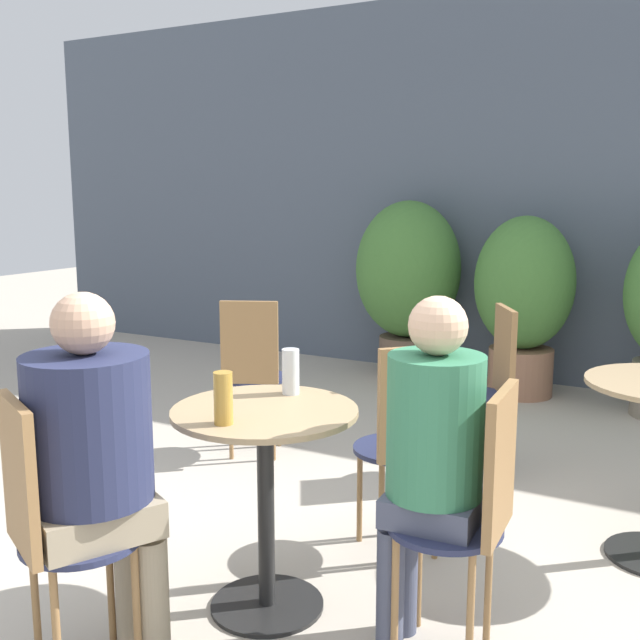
% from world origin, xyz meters
% --- Properties ---
extents(storefront_wall, '(10.00, 0.06, 3.00)m').
position_xyz_m(storefront_wall, '(0.00, 3.94, 1.50)').
color(storefront_wall, '#4C5666').
rests_on(storefront_wall, ground_plane).
extents(cafe_table_near, '(0.65, 0.65, 0.74)m').
position_xyz_m(cafe_table_near, '(-0.17, 0.18, 0.53)').
color(cafe_table_near, black).
rests_on(cafe_table_near, ground_plane).
extents(bistro_chair_0, '(0.40, 0.42, 0.90)m').
position_xyz_m(bistro_chair_0, '(-0.51, -0.48, 0.54)').
color(bistro_chair_0, '#232847').
rests_on(bistro_chair_0, ground_plane).
extents(bistro_chair_1, '(0.37, 0.37, 0.90)m').
position_xyz_m(bistro_chair_1, '(0.56, 0.22, 0.54)').
color(bistro_chair_1, '#232847').
rests_on(bistro_chair_1, ground_plane).
extents(bistro_chair_2, '(0.40, 0.41, 0.90)m').
position_xyz_m(bistro_chair_2, '(-1.07, 1.43, 0.54)').
color(bistro_chair_2, '#232847').
rests_on(bistro_chair_2, ground_plane).
extents(bistro_chair_3, '(0.42, 0.42, 0.90)m').
position_xyz_m(bistro_chair_3, '(0.13, 0.75, 0.54)').
color(bistro_chair_3, '#232847').
rests_on(bistro_chair_3, ground_plane).
extents(bistro_chair_4, '(0.42, 0.41, 0.90)m').
position_xyz_m(bistro_chair_4, '(0.16, 1.77, 0.54)').
color(bistro_chair_4, '#232847').
rests_on(bistro_chair_4, ground_plane).
extents(seated_person_0, '(0.45, 0.46, 1.20)m').
position_xyz_m(seated_person_0, '(-0.44, -0.35, 0.70)').
color(seated_person_0, gray).
rests_on(seated_person_0, ground_plane).
extents(seated_person_1, '(0.31, 0.30, 1.17)m').
position_xyz_m(seated_person_1, '(0.42, 0.21, 0.71)').
color(seated_person_1, '#42475B').
rests_on(seated_person_1, ground_plane).
extents(beer_glass_0, '(0.06, 0.06, 0.17)m').
position_xyz_m(beer_glass_0, '(-0.19, 0.38, 0.83)').
color(beer_glass_0, silver).
rests_on(beer_glass_0, cafe_table_near).
extents(beer_glass_1, '(0.06, 0.06, 0.17)m').
position_xyz_m(beer_glass_1, '(-0.20, -0.03, 0.83)').
color(beer_glass_1, '#B28433').
rests_on(beer_glass_1, cafe_table_near).
extents(potted_plant_0, '(0.83, 0.83, 1.41)m').
position_xyz_m(potted_plant_0, '(-1.02, 3.57, 0.82)').
color(potted_plant_0, brown).
rests_on(potted_plant_0, ground_plane).
extents(potted_plant_1, '(0.71, 0.71, 1.31)m').
position_xyz_m(potted_plant_1, '(-0.08, 3.48, 0.74)').
color(potted_plant_1, '#93664C').
rests_on(potted_plant_1, ground_plane).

